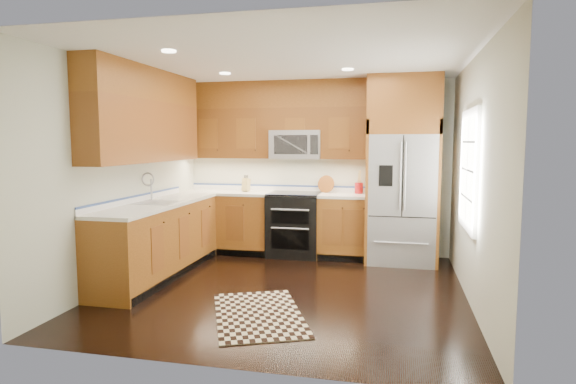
% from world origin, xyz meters
% --- Properties ---
extents(ground, '(4.00, 4.00, 0.00)m').
position_xyz_m(ground, '(0.00, 0.00, 0.00)').
color(ground, black).
rests_on(ground, ground).
extents(wall_back, '(4.00, 0.02, 2.60)m').
position_xyz_m(wall_back, '(0.00, 2.00, 1.30)').
color(wall_back, beige).
rests_on(wall_back, ground).
extents(wall_left, '(0.02, 4.00, 2.60)m').
position_xyz_m(wall_left, '(-2.00, 0.00, 1.30)').
color(wall_left, beige).
rests_on(wall_left, ground).
extents(wall_right, '(0.02, 4.00, 2.60)m').
position_xyz_m(wall_right, '(2.00, 0.00, 1.30)').
color(wall_right, beige).
rests_on(wall_right, ground).
extents(window, '(0.04, 1.10, 1.30)m').
position_xyz_m(window, '(1.98, 0.20, 1.40)').
color(window, white).
rests_on(window, ground).
extents(base_cabinets, '(2.85, 3.00, 0.90)m').
position_xyz_m(base_cabinets, '(-1.23, 0.90, 0.45)').
color(base_cabinets, brown).
rests_on(base_cabinets, ground).
extents(countertop, '(2.86, 3.01, 0.04)m').
position_xyz_m(countertop, '(-1.09, 1.01, 0.92)').
color(countertop, silver).
rests_on(countertop, base_cabinets).
extents(upper_cabinets, '(2.85, 3.00, 1.15)m').
position_xyz_m(upper_cabinets, '(-1.15, 1.09, 2.02)').
color(upper_cabinets, brown).
rests_on(upper_cabinets, ground).
extents(range, '(0.76, 0.67, 0.95)m').
position_xyz_m(range, '(-0.25, 1.67, 0.47)').
color(range, black).
rests_on(range, ground).
extents(microwave, '(0.76, 0.40, 0.42)m').
position_xyz_m(microwave, '(-0.25, 1.80, 1.66)').
color(microwave, '#B2B2B7').
rests_on(microwave, ground).
extents(refrigerator, '(0.98, 0.75, 2.60)m').
position_xyz_m(refrigerator, '(1.30, 1.63, 1.30)').
color(refrigerator, '#B2B2B7').
rests_on(refrigerator, ground).
extents(sink_faucet, '(0.54, 0.44, 0.37)m').
position_xyz_m(sink_faucet, '(-1.73, 0.23, 0.99)').
color(sink_faucet, '#B2B2B7').
rests_on(sink_faucet, countertop).
extents(rug, '(1.30, 1.59, 0.01)m').
position_xyz_m(rug, '(-0.08, -0.85, 0.01)').
color(rug, black).
rests_on(rug, ground).
extents(knife_block, '(0.10, 0.13, 0.25)m').
position_xyz_m(knife_block, '(-1.03, 1.76, 1.04)').
color(knife_block, tan).
rests_on(knife_block, countertop).
extents(utensil_crock, '(0.15, 0.15, 0.34)m').
position_xyz_m(utensil_crock, '(0.68, 1.85, 1.06)').
color(utensil_crock, maroon).
rests_on(utensil_crock, countertop).
extents(cutting_board, '(0.33, 0.33, 0.02)m').
position_xyz_m(cutting_board, '(0.19, 1.86, 0.95)').
color(cutting_board, brown).
rests_on(cutting_board, countertop).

